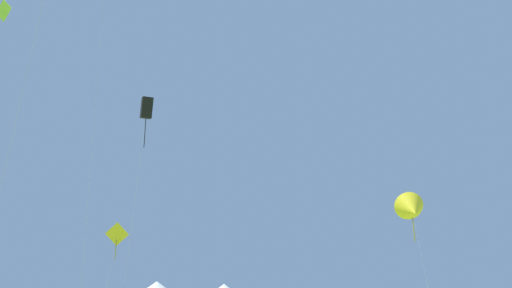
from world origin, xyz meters
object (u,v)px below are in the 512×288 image
at_px(kite_lime_diamond, 2,16).
at_px(kite_yellow_diamond, 117,235).
at_px(kite_yellow_delta, 412,210).
at_px(kite_black_box, 147,108).

bearing_deg(kite_lime_diamond, kite_yellow_diamond, 15.15).
distance_m(kite_yellow_delta, kite_yellow_diamond, 29.37).
relative_size(kite_lime_diamond, kite_yellow_diamond, 3.71).
bearing_deg(kite_black_box, kite_yellow_delta, 28.22).
relative_size(kite_black_box, kite_yellow_delta, 1.51).
distance_m(kite_black_box, kite_yellow_delta, 28.62).
distance_m(kite_black_box, kite_lime_diamond, 16.16).
bearing_deg(kite_black_box, kite_lime_diamond, -174.11).
bearing_deg(kite_lime_diamond, kite_black_box, 5.89).
xyz_separation_m(kite_black_box, kite_yellow_delta, (24.46, 13.13, -6.95)).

